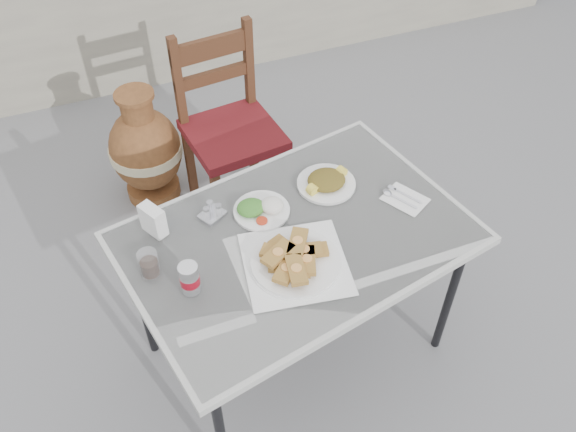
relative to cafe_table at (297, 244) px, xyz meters
name	(u,v)px	position (x,y,z in m)	size (l,w,h in m)	color
ground	(328,336)	(0.17, -0.01, -0.73)	(80.00, 80.00, 0.00)	slate
cafe_table	(297,244)	(0.00, 0.00, 0.00)	(1.44, 1.11, 0.78)	black
pide_plate	(295,258)	(-0.06, -0.13, 0.09)	(0.42, 0.42, 0.08)	white
salad_rice_plate	(261,208)	(-0.09, 0.16, 0.08)	(0.22, 0.22, 0.06)	white
salad_chopped_plate	(326,182)	(0.21, 0.21, 0.08)	(0.24, 0.24, 0.05)	white
soda_can	(190,279)	(-0.44, -0.11, 0.12)	(0.07, 0.07, 0.13)	silver
cola_glass	(149,265)	(-0.56, 0.02, 0.10)	(0.07, 0.07, 0.10)	white
napkin_holder	(153,220)	(-0.50, 0.21, 0.12)	(0.09, 0.11, 0.12)	white
condiment_caddy	(212,212)	(-0.27, 0.21, 0.08)	(0.12, 0.11, 0.07)	silver
cutlery_napkin	(402,198)	(0.47, 0.03, 0.06)	(0.19, 0.21, 0.01)	white
chair	(230,127)	(0.04, 1.04, -0.20)	(0.50, 0.50, 1.03)	#38210F
terracotta_urn	(146,150)	(-0.38, 1.27, -0.40)	(0.40, 0.40, 0.70)	brown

